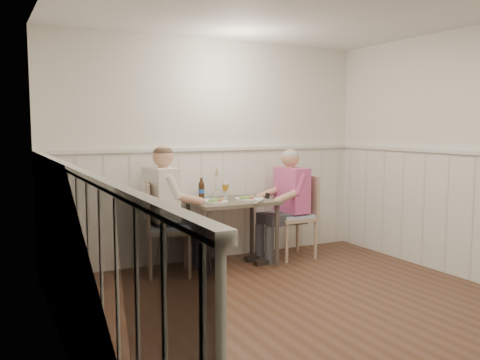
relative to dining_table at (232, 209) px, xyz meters
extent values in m
plane|color=#4B2B1C|center=(-0.06, -1.84, -0.65)|extent=(4.50, 4.50, 0.00)
cube|color=white|center=(-0.06, 0.41, 0.65)|extent=(4.00, 0.04, 2.60)
cube|color=white|center=(-2.06, -1.84, 0.65)|extent=(0.04, 4.50, 2.60)
cube|color=white|center=(-0.06, 0.39, 0.00)|extent=(3.98, 0.03, 1.30)
cube|color=white|center=(-2.05, -1.84, 0.00)|extent=(0.03, 4.48, 1.30)
cube|color=silver|center=(-0.06, 0.38, 0.67)|extent=(3.98, 0.06, 0.04)
cube|color=silver|center=(-2.03, -1.84, 0.67)|extent=(0.06, 4.48, 0.04)
cube|color=brown|center=(0.00, 0.00, 0.08)|extent=(0.94, 0.70, 0.04)
cylinder|color=#3F3833|center=(-0.42, -0.30, -0.30)|extent=(0.05, 0.05, 0.71)
cylinder|color=#3F3833|center=(-0.42, 0.30, -0.30)|extent=(0.05, 0.05, 0.71)
cylinder|color=#3F3833|center=(0.42, -0.30, -0.30)|extent=(0.05, 0.05, 0.71)
cylinder|color=#3F3833|center=(0.42, 0.30, -0.30)|extent=(0.05, 0.05, 0.71)
cube|color=#9E806A|center=(0.81, -0.03, -0.17)|extent=(0.48, 0.48, 0.04)
cube|color=#6084BF|center=(0.81, -0.03, -0.13)|extent=(0.43, 0.43, 0.03)
cube|color=#9E806A|center=(1.02, -0.03, 0.10)|extent=(0.04, 0.47, 0.49)
cylinder|color=#9E806A|center=(1.00, -0.23, -0.42)|extent=(0.04, 0.04, 0.46)
cylinder|color=#9E806A|center=(0.60, -0.22, -0.42)|extent=(0.04, 0.04, 0.46)
cylinder|color=#9E806A|center=(1.01, 0.17, -0.42)|extent=(0.04, 0.04, 0.46)
cylinder|color=#9E806A|center=(0.61, 0.18, -0.42)|extent=(0.04, 0.04, 0.46)
cube|color=#9E806A|center=(-0.78, -0.03, -0.17)|extent=(0.58, 0.58, 0.04)
cube|color=#6084BF|center=(-0.78, -0.03, -0.13)|extent=(0.52, 0.52, 0.03)
cube|color=#9E806A|center=(-0.98, 0.03, 0.10)|extent=(0.15, 0.46, 0.49)
cylinder|color=#9E806A|center=(-0.92, 0.22, -0.42)|extent=(0.04, 0.04, 0.46)
cylinder|color=#9E806A|center=(-0.53, 0.11, -0.42)|extent=(0.04, 0.04, 0.46)
cylinder|color=#9E806A|center=(-1.02, -0.17, -0.42)|extent=(0.04, 0.04, 0.46)
cylinder|color=#9E806A|center=(-0.64, -0.28, -0.42)|extent=(0.04, 0.04, 0.46)
cube|color=#3F3F47|center=(0.77, -0.03, -0.43)|extent=(0.46, 0.43, 0.44)
cube|color=#3F3F47|center=(0.58, -0.05, -0.15)|extent=(0.44, 0.39, 0.13)
cube|color=#D0438A|center=(0.77, -0.03, 0.18)|extent=(0.27, 0.45, 0.54)
sphere|color=tan|center=(0.77, -0.03, 0.56)|extent=(0.22, 0.22, 0.22)
sphere|color=#A5A5A0|center=(0.77, -0.03, 0.59)|extent=(0.21, 0.21, 0.21)
cube|color=black|center=(0.42, -0.06, 0.18)|extent=(0.02, 0.07, 0.13)
cube|color=#3F3F47|center=(-0.81, 0.04, -0.42)|extent=(0.49, 0.45, 0.46)
cube|color=#3F3F47|center=(-0.61, 0.06, -0.13)|extent=(0.47, 0.41, 0.13)
cube|color=white|center=(-0.81, 0.04, 0.22)|extent=(0.29, 0.47, 0.56)
sphere|color=tan|center=(-0.81, 0.04, 0.62)|extent=(0.23, 0.23, 0.23)
sphere|color=#4C3828|center=(-0.81, 0.04, 0.65)|extent=(0.22, 0.22, 0.22)
cylinder|color=white|center=(0.17, -0.04, 0.11)|extent=(0.28, 0.28, 0.02)
ellipsoid|color=#3F722D|center=(0.13, -0.07, 0.14)|extent=(0.14, 0.11, 0.05)
sphere|color=tan|center=(0.23, -0.03, 0.14)|extent=(0.04, 0.04, 0.04)
cube|color=#985151|center=(0.19, 0.02, 0.12)|extent=(0.08, 0.05, 0.01)
cylinder|color=white|center=(0.25, 0.02, 0.13)|extent=(0.06, 0.06, 0.03)
cylinder|color=white|center=(-0.23, -0.06, 0.11)|extent=(0.26, 0.26, 0.02)
ellipsoid|color=#3F722D|center=(-0.26, -0.09, 0.14)|extent=(0.13, 0.11, 0.05)
sphere|color=tan|center=(-0.17, -0.05, 0.13)|extent=(0.03, 0.03, 0.03)
cylinder|color=silver|center=(0.01, 0.18, 0.10)|extent=(0.07, 0.07, 0.01)
cylinder|color=silver|center=(0.01, 0.18, 0.15)|extent=(0.01, 0.01, 0.09)
cone|color=#BB7D1C|center=(0.01, 0.18, 0.23)|extent=(0.08, 0.08, 0.08)
cylinder|color=silver|center=(0.01, 0.18, 0.28)|extent=(0.08, 0.08, 0.03)
cylinder|color=silver|center=(0.00, 0.18, 0.10)|extent=(0.07, 0.07, 0.01)
cylinder|color=silver|center=(0.00, 0.18, 0.15)|extent=(0.01, 0.01, 0.09)
cone|color=#BB7D1C|center=(0.00, 0.18, 0.22)|extent=(0.08, 0.08, 0.08)
cylinder|color=silver|center=(0.00, 0.18, 0.28)|extent=(0.08, 0.08, 0.03)
cylinder|color=#331C0C|center=(-0.28, 0.22, 0.19)|extent=(0.07, 0.07, 0.18)
cone|color=#331C0C|center=(-0.28, 0.22, 0.30)|extent=(0.07, 0.07, 0.04)
cylinder|color=#331C0C|center=(-0.28, 0.22, 0.33)|extent=(0.03, 0.03, 0.03)
cylinder|color=#204895|center=(-0.28, 0.22, 0.20)|extent=(0.07, 0.07, 0.05)
cylinder|color=white|center=(0.18, -0.30, 0.12)|extent=(0.19, 0.18, 0.05)
cylinder|color=silver|center=(-0.10, 0.24, 0.14)|extent=(0.04, 0.04, 0.08)
cylinder|color=#CFBC7F|center=(-0.10, 0.24, 0.27)|extent=(0.02, 0.02, 0.25)
cone|color=#CFBC7F|center=(-0.10, 0.24, 0.42)|extent=(0.03, 0.03, 0.09)
cube|color=#6084BF|center=(-0.34, 0.15, 0.10)|extent=(0.42, 0.38, 0.01)
camera|label=1|loc=(-2.54, -5.14, 0.93)|focal=38.00mm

